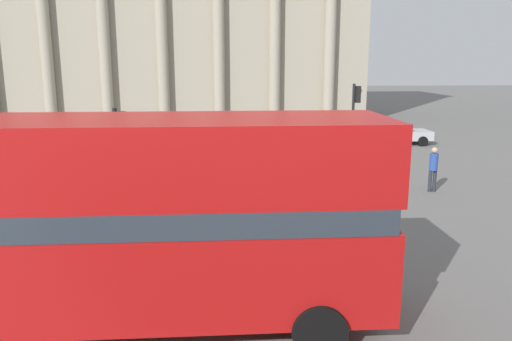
{
  "coord_description": "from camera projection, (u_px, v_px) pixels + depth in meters",
  "views": [
    {
      "loc": [
        -1.1,
        -2.32,
        5.03
      ],
      "look_at": [
        0.15,
        15.63,
        1.07
      ],
      "focal_mm": 35.0,
      "sensor_mm": 36.0,
      "label": 1
    }
  ],
  "objects": [
    {
      "name": "pedestrian_blue",
      "position": [
        433.0,
        166.0,
        19.42
      ],
      "size": [
        0.32,
        0.32,
        1.76
      ],
      "rotation": [
        0.0,
        0.0,
        3.2
      ],
      "color": "#282B33",
      "rests_on": "ground_plane"
    },
    {
      "name": "pedestrian_white",
      "position": [
        218.0,
        134.0,
        27.66
      ],
      "size": [
        0.32,
        0.32,
        1.8
      ],
      "rotation": [
        0.0,
        0.0,
        3.45
      ],
      "color": "#282B33",
      "rests_on": "ground_plane"
    },
    {
      "name": "car_silver",
      "position": [
        395.0,
        133.0,
        30.65
      ],
      "size": [
        4.2,
        1.93,
        1.35
      ],
      "rotation": [
        0.0,
        0.0,
        0.95
      ],
      "color": "black",
      "rests_on": "ground_plane"
    },
    {
      "name": "traffic_light_mid",
      "position": [
        354.0,
        118.0,
        21.33
      ],
      "size": [
        0.42,
        0.24,
        4.09
      ],
      "color": "black",
      "rests_on": "ground_plane"
    },
    {
      "name": "traffic_light_near",
      "position": [
        120.0,
        156.0,
        13.73
      ],
      "size": [
        0.42,
        0.24,
        3.79
      ],
      "color": "black",
      "rests_on": "ground_plane"
    },
    {
      "name": "car_navy",
      "position": [
        294.0,
        145.0,
        26.16
      ],
      "size": [
        4.2,
        1.93,
        1.35
      ],
      "rotation": [
        0.0,
        0.0,
        6.1
      ],
      "color": "black",
      "rests_on": "ground_plane"
    },
    {
      "name": "double_decker_bus",
      "position": [
        86.0,
        217.0,
        9.09
      ],
      "size": [
        11.06,
        2.69,
        4.04
      ],
      "rotation": [
        0.0,
        0.0,
        -0.11
      ],
      "color": "black",
      "rests_on": "ground_plane"
    },
    {
      "name": "pedestrian_olive",
      "position": [
        366.0,
        122.0,
        33.96
      ],
      "size": [
        0.32,
        0.32,
        1.66
      ],
      "rotation": [
        0.0,
        0.0,
        4.01
      ],
      "color": "#282B33",
      "rests_on": "ground_plane"
    }
  ]
}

